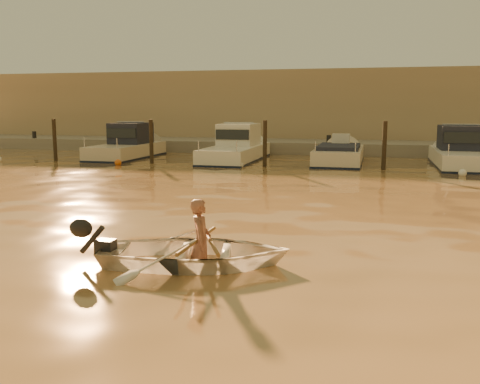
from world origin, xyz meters
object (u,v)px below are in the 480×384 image
(moored_boat_2, at_px, (236,148))
(person, at_px, (201,241))
(moored_boat_1, at_px, (126,145))
(waterfront_building, at_px, (308,109))
(dinghy, at_px, (195,253))
(moored_boat_4, at_px, (461,152))
(moored_boat_3, at_px, (339,158))

(moored_boat_2, bearing_deg, person, -77.09)
(moored_boat_1, bearing_deg, person, -60.27)
(moored_boat_1, xyz_separation_m, waterfront_building, (7.84, 11.00, 1.77))
(moored_boat_1, height_order, moored_boat_2, same)
(dinghy, distance_m, moored_boat_1, 19.32)
(person, relative_size, moored_boat_4, 0.21)
(moored_boat_4, bearing_deg, dinghy, -110.85)
(person, relative_size, moored_boat_2, 0.20)
(moored_boat_1, bearing_deg, moored_boat_2, 0.00)
(dinghy, bearing_deg, waterfront_building, -8.80)
(moored_boat_1, height_order, waterfront_building, waterfront_building)
(person, distance_m, moored_boat_3, 16.83)
(moored_boat_1, distance_m, moored_boat_3, 10.68)
(dinghy, bearing_deg, person, -90.00)
(dinghy, bearing_deg, moored_boat_2, 0.37)
(dinghy, relative_size, moored_boat_2, 0.44)
(moored_boat_2, height_order, moored_boat_3, moored_boat_2)
(moored_boat_3, height_order, moored_boat_4, moored_boat_4)
(moored_boat_3, bearing_deg, dinghy, -94.00)
(moored_boat_4, bearing_deg, moored_boat_3, 180.00)
(moored_boat_2, xyz_separation_m, waterfront_building, (2.09, 11.00, 1.77))
(moored_boat_3, relative_size, moored_boat_4, 0.89)
(moored_boat_2, relative_size, moored_boat_3, 1.20)
(waterfront_building, bearing_deg, person, -86.38)
(moored_boat_1, height_order, moored_boat_4, same)
(moored_boat_1, distance_m, waterfront_building, 13.62)
(person, bearing_deg, waterfront_building, -8.60)
(waterfront_building, bearing_deg, moored_boat_2, -100.78)
(moored_boat_1, relative_size, moored_boat_4, 0.94)
(moored_boat_3, bearing_deg, moored_boat_4, 0.00)
(dinghy, xyz_separation_m, waterfront_building, (-1.66, 27.82, 2.20))
(moored_boat_1, relative_size, moored_boat_3, 1.05)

